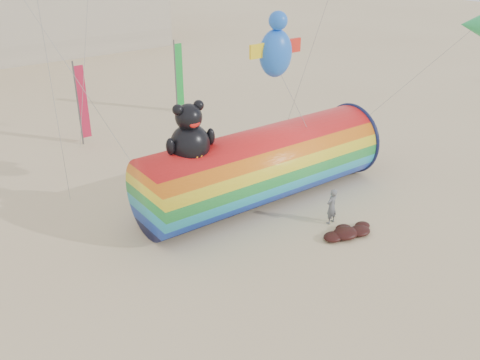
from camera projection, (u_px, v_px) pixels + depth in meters
ground at (251, 246)px, 22.87m from camera, size 160.00×160.00×0.00m
windsock_assembly at (262, 164)px, 25.90m from camera, size 12.71×3.87×5.86m
kite_handler at (332, 206)px, 24.26m from camera, size 0.68×0.51×1.71m
fabric_bundle at (348, 232)px, 23.55m from camera, size 2.62×1.35×0.41m
festival_banners at (82, 98)px, 33.17m from camera, size 15.52×2.16×5.20m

